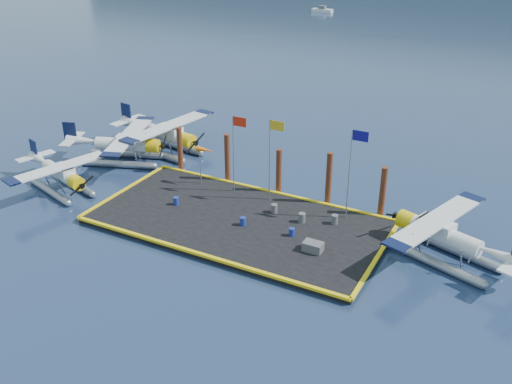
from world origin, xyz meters
The scene contains 23 objects.
ground centered at (0.00, 0.00, 0.00)m, with size 4000.00×4000.00×0.00m, color #182A4A.
dock centered at (0.00, 0.00, 0.20)m, with size 20.00×10.00×0.40m, color black.
dock_bumpers centered at (0.00, 0.00, 0.49)m, with size 20.25×10.25×0.18m, color yellow, non-canonical shape.
seaplane_a centered at (-14.52, -1.81, 1.36)m, with size 8.13×8.72×3.11m.
seaplane_b centered at (-13.92, 5.02, 1.51)m, with size 9.03×9.59×3.46m.
seaplane_c centered at (-12.14, 8.49, 1.59)m, with size 9.41×10.33×3.65m.
seaplane_d centered at (13.18, 2.25, 1.51)m, with size 9.05×9.66×3.46m.
drum_0 centered at (-5.09, -0.15, 0.69)m, with size 0.42×0.42×0.59m, color navy.
drum_1 centered at (4.21, -0.25, 0.67)m, with size 0.39×0.39×0.55m, color navy.
drum_2 centered at (4.06, 1.74, 0.74)m, with size 0.48×0.48×0.68m, color #4F4F53.
drum_3 centered at (0.68, -0.52, 0.69)m, with size 0.42×0.42×0.59m, color navy.
drum_4 centered at (6.12, 2.60, 0.73)m, with size 0.46×0.46×0.65m, color #4F4F53.
drum_5 centered at (1.75, 2.12, 0.72)m, with size 0.45×0.45×0.64m, color #4F4F53.
crate centered at (6.17, -1.33, 0.71)m, with size 1.22×0.82×0.61m, color #4F4F53.
flagpole_red centered at (-2.29, 3.80, 4.40)m, with size 1.14×0.08×6.00m.
flagpole_yellow centered at (0.70, 3.80, 4.51)m, with size 1.14×0.08×6.20m.
flagpole_blue centered at (6.70, 3.80, 4.69)m, with size 1.14×0.08×6.50m.
windsock centered at (-5.03, 3.80, 3.23)m, with size 1.40×0.44×3.12m.
piling_0 centered at (-8.50, 5.40, 2.00)m, with size 0.44×0.44×4.00m, color #461F14.
piling_1 centered at (-4.00, 5.40, 2.10)m, with size 0.44×0.44×4.20m, color #461F14.
piling_2 centered at (0.50, 5.40, 1.90)m, with size 0.44×0.44×3.80m, color #461F14.
piling_3 centered at (4.50, 5.40, 2.15)m, with size 0.44×0.44×4.30m, color #461F14.
piling_4 centered at (8.50, 5.40, 2.00)m, with size 0.44×0.44×4.00m, color #461F14.
Camera 1 is at (17.32, -30.02, 19.60)m, focal length 40.00 mm.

